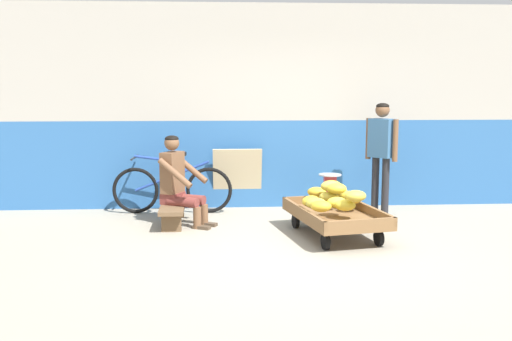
{
  "coord_description": "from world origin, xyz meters",
  "views": [
    {
      "loc": [
        -0.92,
        -5.91,
        1.76
      ],
      "look_at": [
        -0.47,
        1.04,
        0.75
      ],
      "focal_mm": 41.19,
      "sensor_mm": 36.0,
      "label": 1
    }
  ],
  "objects_px": {
    "vendor_seated": "(179,181)",
    "customer_adult": "(381,146)",
    "plastic_crate": "(330,207)",
    "bicycle_near_left": "(172,188)",
    "weighing_scale": "(330,184)",
    "low_bench": "(173,209)",
    "banana_cart": "(335,216)",
    "sign_board": "(237,178)",
    "shopping_bag": "(332,218)"
  },
  "relations": [
    {
      "from": "banana_cart",
      "to": "bicycle_near_left",
      "type": "xyz_separation_m",
      "value": [
        -2.01,
        1.42,
        0.11
      ]
    },
    {
      "from": "weighing_scale",
      "to": "bicycle_near_left",
      "type": "distance_m",
      "value": 2.18
    },
    {
      "from": "vendor_seated",
      "to": "shopping_bag",
      "type": "bearing_deg",
      "value": -7.32
    },
    {
      "from": "bicycle_near_left",
      "to": "sign_board",
      "type": "bearing_deg",
      "value": 17.67
    },
    {
      "from": "vendor_seated",
      "to": "weighing_scale",
      "type": "xyz_separation_m",
      "value": [
        1.99,
        0.27,
        -0.11
      ]
    },
    {
      "from": "plastic_crate",
      "to": "sign_board",
      "type": "xyz_separation_m",
      "value": [
        -1.21,
        0.73,
        0.28
      ]
    },
    {
      "from": "shopping_bag",
      "to": "vendor_seated",
      "type": "bearing_deg",
      "value": 172.68
    },
    {
      "from": "weighing_scale",
      "to": "vendor_seated",
      "type": "bearing_deg",
      "value": -172.36
    },
    {
      "from": "sign_board",
      "to": "bicycle_near_left",
      "type": "bearing_deg",
      "value": -162.33
    },
    {
      "from": "banana_cart",
      "to": "vendor_seated",
      "type": "distance_m",
      "value": 2.02
    },
    {
      "from": "low_bench",
      "to": "customer_adult",
      "type": "xyz_separation_m",
      "value": [
        2.78,
        0.34,
        0.75
      ]
    },
    {
      "from": "banana_cart",
      "to": "plastic_crate",
      "type": "relative_size",
      "value": 4.38
    },
    {
      "from": "customer_adult",
      "to": "plastic_crate",
      "type": "bearing_deg",
      "value": -170.8
    },
    {
      "from": "shopping_bag",
      "to": "customer_adult",
      "type": "bearing_deg",
      "value": 38.77
    },
    {
      "from": "low_bench",
      "to": "weighing_scale",
      "type": "bearing_deg",
      "value": 6.26
    },
    {
      "from": "plastic_crate",
      "to": "weighing_scale",
      "type": "relative_size",
      "value": 1.2
    },
    {
      "from": "vendor_seated",
      "to": "shopping_bag",
      "type": "distance_m",
      "value": 1.99
    },
    {
      "from": "weighing_scale",
      "to": "shopping_bag",
      "type": "relative_size",
      "value": 1.25
    },
    {
      "from": "low_bench",
      "to": "weighing_scale",
      "type": "relative_size",
      "value": 3.68
    },
    {
      "from": "vendor_seated",
      "to": "customer_adult",
      "type": "distance_m",
      "value": 2.76
    },
    {
      "from": "customer_adult",
      "to": "shopping_bag",
      "type": "relative_size",
      "value": 6.38
    },
    {
      "from": "vendor_seated",
      "to": "plastic_crate",
      "type": "bearing_deg",
      "value": 7.67
    },
    {
      "from": "sign_board",
      "to": "vendor_seated",
      "type": "bearing_deg",
      "value": -127.97
    },
    {
      "from": "low_bench",
      "to": "plastic_crate",
      "type": "bearing_deg",
      "value": 6.29
    },
    {
      "from": "weighing_scale",
      "to": "sign_board",
      "type": "xyz_separation_m",
      "value": [
        -1.21,
        0.73,
        -0.02
      ]
    },
    {
      "from": "low_bench",
      "to": "shopping_bag",
      "type": "height_order",
      "value": "low_bench"
    },
    {
      "from": "plastic_crate",
      "to": "customer_adult",
      "type": "bearing_deg",
      "value": 9.2
    },
    {
      "from": "plastic_crate",
      "to": "weighing_scale",
      "type": "height_order",
      "value": "weighing_scale"
    },
    {
      "from": "bicycle_near_left",
      "to": "weighing_scale",
      "type": "bearing_deg",
      "value": -11.59
    },
    {
      "from": "vendor_seated",
      "to": "sign_board",
      "type": "xyz_separation_m",
      "value": [
        0.78,
        1.0,
        -0.13
      ]
    },
    {
      "from": "plastic_crate",
      "to": "low_bench",
      "type": "bearing_deg",
      "value": -173.71
    },
    {
      "from": "plastic_crate",
      "to": "bicycle_near_left",
      "type": "distance_m",
      "value": 2.18
    },
    {
      "from": "banana_cart",
      "to": "customer_adult",
      "type": "height_order",
      "value": "customer_adult"
    },
    {
      "from": "vendor_seated",
      "to": "sign_board",
      "type": "bearing_deg",
      "value": 52.03
    },
    {
      "from": "customer_adult",
      "to": "banana_cart",
      "type": "bearing_deg",
      "value": -127.43
    },
    {
      "from": "low_bench",
      "to": "plastic_crate",
      "type": "relative_size",
      "value": 3.07
    },
    {
      "from": "plastic_crate",
      "to": "shopping_bag",
      "type": "relative_size",
      "value": 1.5
    },
    {
      "from": "banana_cart",
      "to": "plastic_crate",
      "type": "bearing_deg",
      "value": 82.79
    },
    {
      "from": "vendor_seated",
      "to": "plastic_crate",
      "type": "distance_m",
      "value": 2.05
    },
    {
      "from": "low_bench",
      "to": "vendor_seated",
      "type": "bearing_deg",
      "value": -27.01
    },
    {
      "from": "sign_board",
      "to": "shopping_bag",
      "type": "height_order",
      "value": "sign_board"
    },
    {
      "from": "bicycle_near_left",
      "to": "shopping_bag",
      "type": "xyz_separation_m",
      "value": [
        2.06,
        -0.95,
        -0.23
      ]
    },
    {
      "from": "banana_cart",
      "to": "plastic_crate",
      "type": "height_order",
      "value": "banana_cart"
    },
    {
      "from": "low_bench",
      "to": "vendor_seated",
      "type": "height_order",
      "value": "vendor_seated"
    },
    {
      "from": "customer_adult",
      "to": "shopping_bag",
      "type": "distance_m",
      "value": 1.31
    },
    {
      "from": "weighing_scale",
      "to": "customer_adult",
      "type": "relative_size",
      "value": 0.2
    },
    {
      "from": "banana_cart",
      "to": "weighing_scale",
      "type": "bearing_deg",
      "value": 82.78
    },
    {
      "from": "weighing_scale",
      "to": "customer_adult",
      "type": "distance_m",
      "value": 0.88
    },
    {
      "from": "bicycle_near_left",
      "to": "vendor_seated",
      "type": "bearing_deg",
      "value": -78.75
    },
    {
      "from": "plastic_crate",
      "to": "weighing_scale",
      "type": "bearing_deg",
      "value": -90.0
    }
  ]
}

